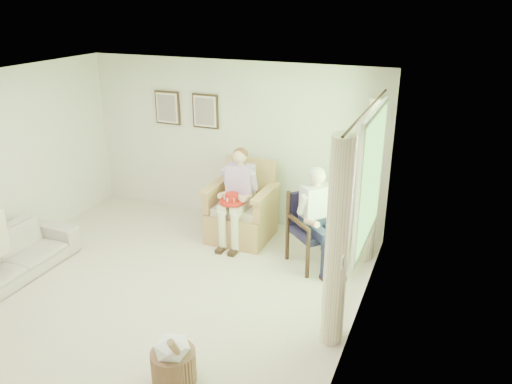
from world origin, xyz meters
TOP-DOWN VIEW (x-y plane):
  - floor at (0.00, 0.00)m, footprint 5.50×5.50m
  - back_wall at (0.00, 2.75)m, footprint 5.00×0.04m
  - right_wall at (2.50, 0.00)m, footprint 0.04×5.50m
  - ceiling at (0.00, 0.00)m, footprint 5.00×5.50m
  - window at (2.46, 1.20)m, footprint 0.13×2.50m
  - curtain_left at (2.33, 0.22)m, footprint 0.34×0.34m
  - curtain_right at (2.33, 2.18)m, footprint 0.34×0.34m
  - framed_print_left at (-1.15, 2.71)m, footprint 0.45×0.05m
  - framed_print_right at (-0.45, 2.71)m, footprint 0.45×0.05m
  - wicker_armchair at (0.44, 2.11)m, footprint 0.93×0.92m
  - wood_armchair at (1.72, 1.82)m, footprint 0.65×0.61m
  - sofa at (-1.95, -0.18)m, footprint 1.97×0.77m
  - person_wicker at (0.44, 1.95)m, footprint 0.40×0.63m
  - person_dark at (1.72, 1.66)m, footprint 0.40×0.63m
  - red_hat at (0.44, 1.75)m, footprint 0.37×0.37m
  - hatbox at (1.08, -1.00)m, footprint 0.55×0.55m

SIDE VIEW (x-z plane):
  - floor at x=0.00m, z-range 0.00..0.00m
  - hatbox at x=1.08m, z-range -0.07..0.57m
  - sofa at x=-1.95m, z-range 0.00..0.57m
  - wicker_armchair at x=0.44m, z-range -0.22..0.97m
  - wood_armchair at x=1.72m, z-range 0.05..1.05m
  - red_hat at x=0.44m, z-range 0.69..0.83m
  - person_dark at x=1.72m, z-range 0.12..1.51m
  - person_wicker at x=0.44m, z-range 0.14..1.56m
  - curtain_left at x=2.33m, z-range 0.00..2.30m
  - curtain_right at x=2.33m, z-range 0.00..2.30m
  - back_wall at x=0.00m, z-range 0.00..2.60m
  - right_wall at x=2.50m, z-range 0.00..2.60m
  - window at x=2.46m, z-range 0.77..2.40m
  - framed_print_left at x=-1.15m, z-range 1.51..2.06m
  - framed_print_right at x=-0.45m, z-range 1.51..2.06m
  - ceiling at x=0.00m, z-range 2.59..2.61m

